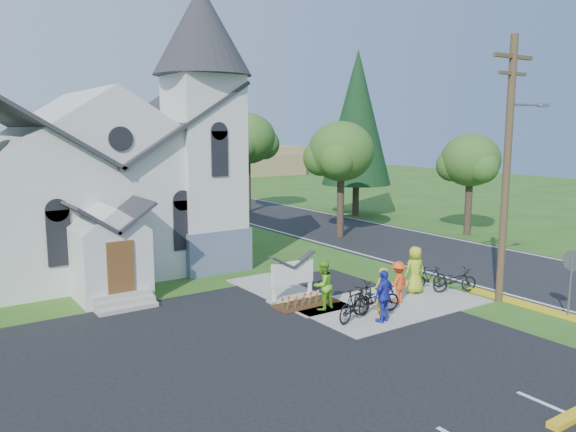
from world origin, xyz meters
TOP-DOWN VIEW (x-y plane):
  - ground at (0.00, 0.00)m, footprint 120.00×120.00m
  - parking_lot at (-7.00, -2.00)m, footprint 20.00×16.00m
  - road at (10.00, 15.00)m, footprint 8.00×90.00m
  - sidewalk at (1.50, 0.50)m, footprint 7.00×4.00m
  - church at (-5.48, 12.48)m, footprint 12.35×12.00m
  - church_sign at (-1.20, 3.20)m, footprint 2.20×0.40m
  - flower_bed at (-1.20, 2.30)m, footprint 2.60×1.10m
  - utility_pole at (5.36, -1.50)m, footprint 3.45×0.28m
  - stop_sign at (5.43, -4.20)m, footprint 0.11×0.76m
  - tree_road_near at (8.50, 12.00)m, footprint 4.00×4.00m
  - tree_road_mid at (9.00, 24.00)m, footprint 4.40×4.40m
  - tree_road_far at (15.50, 8.00)m, footprint 3.60×3.60m
  - conifer at (15.00, 18.00)m, footprint 5.20×5.20m
  - distant_hills at (3.36, 56.33)m, footprint 61.00×10.00m
  - cyclist_0 at (-0.03, -0.52)m, footprint 0.72×0.53m
  - bike_0 at (0.24, 0.02)m, footprint 2.03×1.00m
  - cyclist_1 at (-1.08, 1.43)m, footprint 0.99×0.83m
  - bike_1 at (-0.91, -0.16)m, footprint 1.98×1.04m
  - cyclist_2 at (-0.18, -0.81)m, footprint 1.15×0.67m
  - bike_2 at (0.59, 1.12)m, footprint 1.65×1.15m
  - cyclist_3 at (1.73, 0.40)m, footprint 1.13×0.77m
  - bike_3 at (4.28, 1.11)m, footprint 1.56×0.97m
  - cyclist_4 at (3.24, 0.97)m, footprint 1.01×0.74m
  - bike_4 at (4.70, 0.17)m, footprint 1.96×1.37m

SIDE VIEW (x-z plane):
  - ground at x=0.00m, z-range 0.00..0.00m
  - parking_lot at x=-7.00m, z-range 0.00..0.02m
  - road at x=10.00m, z-range 0.00..0.02m
  - sidewalk at x=1.50m, z-range 0.00..0.05m
  - flower_bed at x=-1.20m, z-range 0.00..0.07m
  - bike_2 at x=0.59m, z-range 0.05..0.87m
  - bike_3 at x=4.28m, z-range 0.05..0.96m
  - bike_4 at x=4.70m, z-range 0.05..1.03m
  - bike_0 at x=0.24m, z-range 0.05..1.07m
  - bike_1 at x=-0.91m, z-range 0.05..1.20m
  - cyclist_3 at x=1.73m, z-range 0.05..1.67m
  - cyclist_0 at x=-0.03m, z-range 0.05..1.87m
  - cyclist_1 at x=-1.08m, z-range 0.05..1.88m
  - cyclist_2 at x=-0.18m, z-range 0.05..1.88m
  - cyclist_4 at x=3.24m, z-range 0.05..1.96m
  - church_sign at x=-1.20m, z-range 0.18..1.88m
  - stop_sign at x=5.43m, z-range 0.54..3.02m
  - distant_hills at x=3.36m, z-range -0.63..4.97m
  - tree_road_far at x=15.50m, z-range 1.48..7.78m
  - tree_road_near at x=8.50m, z-range 1.68..8.73m
  - church at x=-5.48m, z-range -1.25..11.75m
  - utility_pole at x=5.36m, z-range 0.40..10.40m
  - tree_road_mid at x=9.00m, z-range 1.88..9.68m
  - conifer at x=15.00m, z-range 1.19..13.59m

